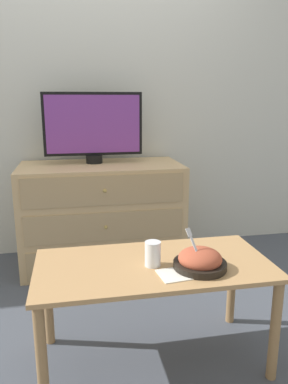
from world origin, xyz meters
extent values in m
plane|color=#474C56|center=(0.00, 0.00, 0.00)|extent=(12.00, 12.00, 0.00)
cube|color=silver|center=(0.00, 0.03, 1.30)|extent=(12.00, 0.05, 2.60)
cube|color=tan|center=(0.11, -0.31, 0.37)|extent=(1.14, 0.55, 0.74)
cube|color=tan|center=(0.11, -0.59, 0.12)|extent=(1.05, 0.01, 0.20)
sphere|color=tan|center=(0.11, -0.59, 0.12)|extent=(0.02, 0.02, 0.02)
cube|color=tan|center=(0.11, -0.59, 0.37)|extent=(1.05, 0.01, 0.20)
sphere|color=tan|center=(0.11, -0.59, 0.37)|extent=(0.02, 0.02, 0.02)
cube|color=tan|center=(0.11, -0.59, 0.62)|extent=(1.05, 0.01, 0.20)
sphere|color=tan|center=(0.11, -0.59, 0.62)|extent=(0.02, 0.02, 0.02)
cylinder|color=black|center=(0.07, -0.24, 0.77)|extent=(0.12, 0.12, 0.06)
cube|color=black|center=(0.07, -0.23, 1.02)|extent=(0.70, 0.04, 0.44)
cube|color=#7A3893|center=(0.07, -0.25, 1.02)|extent=(0.66, 0.01, 0.40)
cube|color=tan|center=(0.25, -1.44, 0.48)|extent=(1.04, 0.52, 0.02)
cylinder|color=#9C7549|center=(-0.23, -1.67, 0.23)|extent=(0.04, 0.04, 0.47)
cylinder|color=#9C7549|center=(0.73, -1.67, 0.23)|extent=(0.04, 0.04, 0.47)
cylinder|color=#9C7549|center=(-0.23, -1.22, 0.23)|extent=(0.04, 0.04, 0.47)
cylinder|color=#9C7549|center=(0.73, -1.22, 0.23)|extent=(0.04, 0.04, 0.47)
cylinder|color=black|center=(0.43, -1.53, 0.50)|extent=(0.23, 0.23, 0.03)
ellipsoid|color=#AD4C33|center=(0.43, -1.53, 0.53)|extent=(0.19, 0.19, 0.09)
cube|color=silver|center=(0.41, -1.55, 0.58)|extent=(0.05, 0.08, 0.13)
cube|color=silver|center=(0.38, -1.51, 0.65)|extent=(0.03, 0.03, 0.03)
cylinder|color=beige|center=(0.24, -1.47, 0.52)|extent=(0.06, 0.06, 0.07)
cylinder|color=white|center=(0.24, -1.47, 0.54)|extent=(0.07, 0.07, 0.11)
cube|color=silver|center=(0.31, -1.57, 0.49)|extent=(0.14, 0.14, 0.00)
camera|label=1|loc=(-0.09, -2.94, 1.19)|focal=35.00mm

